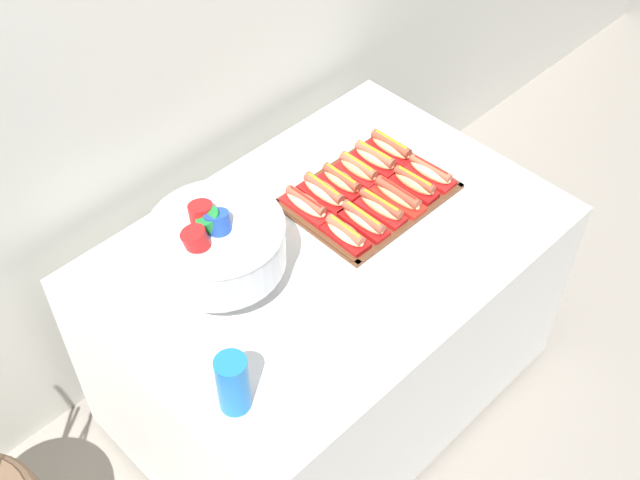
% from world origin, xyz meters
% --- Properties ---
extents(ground_plane, '(10.00, 10.00, 0.00)m').
position_xyz_m(ground_plane, '(0.00, 0.00, 0.00)').
color(ground_plane, gray).
extents(buffet_table, '(1.34, 0.92, 0.76)m').
position_xyz_m(buffet_table, '(0.00, 0.00, 0.40)').
color(buffet_table, white).
rests_on(buffet_table, ground_plane).
extents(serving_tray, '(0.48, 0.36, 0.01)m').
position_xyz_m(serving_tray, '(0.23, 0.05, 0.77)').
color(serving_tray, '#56331E').
rests_on(serving_tray, buffet_table).
extents(hot_dog_0, '(0.07, 0.15, 0.06)m').
position_xyz_m(hot_dog_0, '(0.04, -0.03, 0.80)').
color(hot_dog_0, '#B21414').
rests_on(hot_dog_0, serving_tray).
extents(hot_dog_1, '(0.06, 0.17, 0.06)m').
position_xyz_m(hot_dog_1, '(0.11, -0.03, 0.80)').
color(hot_dog_1, '#B21414').
rests_on(hot_dog_1, serving_tray).
extents(hot_dog_2, '(0.06, 0.16, 0.06)m').
position_xyz_m(hot_dog_2, '(0.19, -0.03, 0.80)').
color(hot_dog_2, red).
rests_on(hot_dog_2, serving_tray).
extents(hot_dog_3, '(0.07, 0.18, 0.06)m').
position_xyz_m(hot_dog_3, '(0.26, -0.03, 0.80)').
color(hot_dog_3, red).
rests_on(hot_dog_3, serving_tray).
extents(hot_dog_4, '(0.07, 0.16, 0.06)m').
position_xyz_m(hot_dog_4, '(0.34, -0.03, 0.80)').
color(hot_dog_4, '#B21414').
rests_on(hot_dog_4, serving_tray).
extents(hot_dog_5, '(0.07, 0.17, 0.06)m').
position_xyz_m(hot_dog_5, '(0.41, -0.03, 0.80)').
color(hot_dog_5, red).
rests_on(hot_dog_5, serving_tray).
extents(hot_dog_6, '(0.07, 0.17, 0.06)m').
position_xyz_m(hot_dog_6, '(0.04, 0.13, 0.80)').
color(hot_dog_6, red).
rests_on(hot_dog_6, serving_tray).
extents(hot_dog_7, '(0.07, 0.18, 0.06)m').
position_xyz_m(hot_dog_7, '(0.12, 0.13, 0.80)').
color(hot_dog_7, '#B21414').
rests_on(hot_dog_7, serving_tray).
extents(hot_dog_8, '(0.07, 0.15, 0.06)m').
position_xyz_m(hot_dog_8, '(0.19, 0.13, 0.80)').
color(hot_dog_8, '#B21414').
rests_on(hot_dog_8, serving_tray).
extents(hot_dog_9, '(0.07, 0.15, 0.06)m').
position_xyz_m(hot_dog_9, '(0.27, 0.13, 0.80)').
color(hot_dog_9, red).
rests_on(hot_dog_9, serving_tray).
extents(hot_dog_10, '(0.07, 0.17, 0.06)m').
position_xyz_m(hot_dog_10, '(0.34, 0.13, 0.80)').
color(hot_dog_10, '#B21414').
rests_on(hot_dog_10, serving_tray).
extents(hot_dog_11, '(0.07, 0.17, 0.06)m').
position_xyz_m(hot_dog_11, '(0.42, 0.13, 0.80)').
color(hot_dog_11, '#B21414').
rests_on(hot_dog_11, serving_tray).
extents(punch_bowl, '(0.37, 0.37, 0.28)m').
position_xyz_m(punch_bowl, '(-0.32, 0.10, 0.93)').
color(punch_bowl, silver).
rests_on(punch_bowl, buffet_table).
extents(cup_stack, '(0.08, 0.08, 0.18)m').
position_xyz_m(cup_stack, '(-0.54, -0.22, 0.85)').
color(cup_stack, blue).
rests_on(cup_stack, buffet_table).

